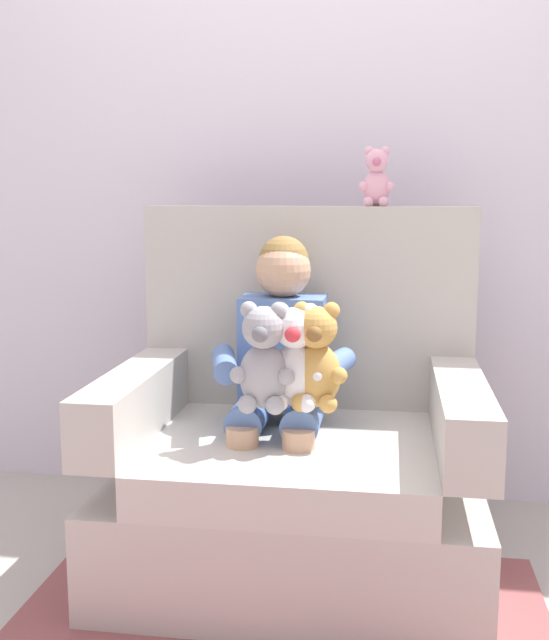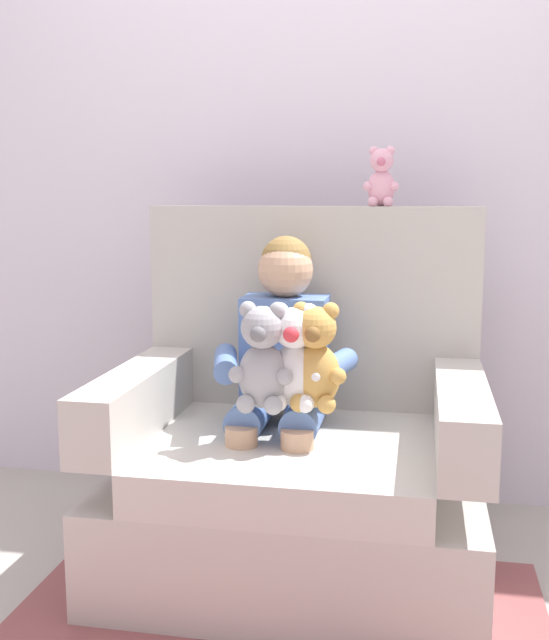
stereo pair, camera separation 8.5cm
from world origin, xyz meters
The scene contains 8 objects.
ground_plane centered at (0.00, 0.00, 0.00)m, with size 8.00×8.00×0.00m, color #ADA89E.
back_wall centered at (0.00, 0.71, 1.30)m, with size 6.00×0.10×2.60m, color silver.
armchair centered at (0.00, 0.06, 0.34)m, with size 1.09×0.85×1.10m.
seated_child centered at (-0.06, 0.06, 0.65)m, with size 0.45×0.39×0.82m.
plush_honey centered at (0.07, -0.09, 0.69)m, with size 0.18×0.15×0.30m.
plush_white centered at (0.01, -0.10, 0.68)m, with size 0.18×0.14×0.30m.
plush_grey centered at (-0.07, -0.13, 0.69)m, with size 0.18×0.15×0.31m.
plush_pink_on_backrest centered at (0.22, 0.35, 1.19)m, with size 0.11×0.09×0.19m.
Camera 1 is at (0.27, -2.18, 1.14)m, focal length 43.11 mm.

